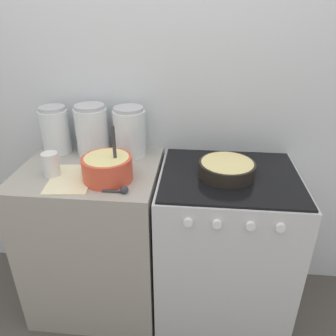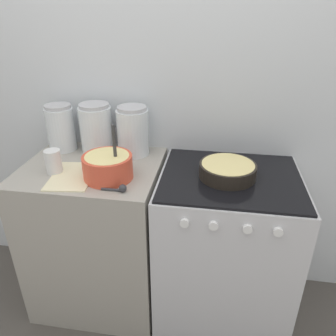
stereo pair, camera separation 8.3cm
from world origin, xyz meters
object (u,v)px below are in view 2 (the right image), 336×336
object	(u,v)px
storage_jar_right	(133,134)
storage_jar_left	(61,131)
tin_can	(53,162)
baking_pan	(228,170)
storage_jar_middle	(96,132)
stove	(224,248)
mixing_bowl	(108,165)

from	to	relation	value
storage_jar_right	storage_jar_left	bearing A→B (deg)	-180.00
storage_jar_left	tin_can	size ratio (longest dim) A/B	2.17
baking_pan	storage_jar_middle	xyz separation A→B (m)	(-0.72, 0.20, 0.08)
stove	mixing_bowl	distance (m)	0.79
storage_jar_right	stove	bearing A→B (deg)	-19.41
baking_pan	tin_can	world-z (taller)	tin_can
tin_can	mixing_bowl	bearing A→B (deg)	-1.99
stove	storage_jar_right	xyz separation A→B (m)	(-0.54, 0.19, 0.56)
storage_jar_left	storage_jar_right	bearing A→B (deg)	0.00
mixing_bowl	tin_can	size ratio (longest dim) A/B	2.26
stove	storage_jar_left	distance (m)	1.12
stove	storage_jar_right	distance (m)	0.80
baking_pan	tin_can	distance (m)	0.85
mixing_bowl	tin_can	xyz separation A→B (m)	(-0.28, 0.01, -0.01)
storage_jar_middle	storage_jar_right	bearing A→B (deg)	0.00
storage_jar_middle	baking_pan	bearing A→B (deg)	-15.38
mixing_bowl	storage_jar_middle	bearing A→B (deg)	118.21
mixing_bowl	storage_jar_middle	world-z (taller)	storage_jar_middle
tin_can	storage_jar_left	bearing A→B (deg)	106.77
mixing_bowl	storage_jar_middle	size ratio (longest dim) A/B	0.98
baking_pan	stove	bearing A→B (deg)	27.42
storage_jar_right	tin_can	xyz separation A→B (m)	(-0.33, -0.29, -0.06)
baking_pan	storage_jar_right	bearing A→B (deg)	158.88
storage_jar_left	baking_pan	bearing A→B (deg)	-12.05
stove	storage_jar_left	xyz separation A→B (m)	(-0.95, 0.19, 0.56)
mixing_bowl	tin_can	distance (m)	0.28
storage_jar_left	storage_jar_right	xyz separation A→B (m)	(0.42, 0.00, 0.00)
stove	storage_jar_left	bearing A→B (deg)	168.79
storage_jar_right	storage_jar_middle	bearing A→B (deg)	180.00
storage_jar_left	storage_jar_middle	xyz separation A→B (m)	(0.21, 0.00, 0.01)
storage_jar_middle	storage_jar_right	xyz separation A→B (m)	(0.21, 0.00, -0.00)
storage_jar_middle	tin_can	xyz separation A→B (m)	(-0.12, -0.29, -0.06)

